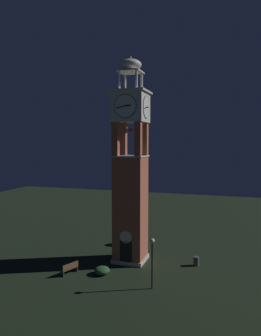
{
  "coord_description": "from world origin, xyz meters",
  "views": [
    {
      "loc": [
        9.16,
        -27.82,
        10.9
      ],
      "look_at": [
        0.0,
        0.0,
        8.56
      ],
      "focal_mm": 34.89,
      "sensor_mm": 36.0,
      "label": 1
    }
  ],
  "objects_px": {
    "clock_tower": "(130,177)",
    "trash_bin": "(196,261)",
    "park_bench": "(70,268)",
    "lamp_post": "(152,254)"
  },
  "relations": [
    {
      "from": "lamp_post",
      "to": "clock_tower",
      "type": "bearing_deg",
      "value": 123.71
    },
    {
      "from": "clock_tower",
      "to": "trash_bin",
      "type": "bearing_deg",
      "value": 6.04
    },
    {
      "from": "clock_tower",
      "to": "park_bench",
      "type": "distance_m",
      "value": 9.38
    },
    {
      "from": "clock_tower",
      "to": "lamp_post",
      "type": "distance_m",
      "value": 7.9
    },
    {
      "from": "park_bench",
      "to": "lamp_post",
      "type": "bearing_deg",
      "value": -3.9
    },
    {
      "from": "clock_tower",
      "to": "trash_bin",
      "type": "xyz_separation_m",
      "value": [
        5.91,
        0.63,
        -7.37
      ]
    },
    {
      "from": "clock_tower",
      "to": "park_bench",
      "type": "xyz_separation_m",
      "value": [
        -3.81,
        -4.51,
        -7.28
      ]
    },
    {
      "from": "park_bench",
      "to": "lamp_post",
      "type": "xyz_separation_m",
      "value": [
        7.15,
        -0.49,
        2.17
      ]
    },
    {
      "from": "lamp_post",
      "to": "trash_bin",
      "type": "height_order",
      "value": "lamp_post"
    },
    {
      "from": "lamp_post",
      "to": "park_bench",
      "type": "bearing_deg",
      "value": 176.1
    }
  ]
}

